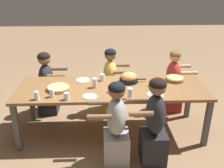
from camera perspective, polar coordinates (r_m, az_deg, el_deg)
name	(u,v)px	position (r m, az deg, el deg)	size (l,w,h in m)	color
ground_plane	(112,131)	(3.97, 0.00, -10.72)	(18.00, 18.00, 0.00)	#896B4C
dining_table	(112,91)	(3.63, 0.00, -1.69)	(2.72, 0.91, 0.76)	brown
pizza_board_main	(175,79)	(3.93, 14.16, 1.19)	(0.28, 0.28, 0.07)	brown
pizza_board_second	(58,88)	(3.59, -12.21, -0.88)	(0.34, 0.34, 0.05)	brown
skillet_bowl	(129,78)	(3.76, 3.85, 1.39)	(0.40, 0.28, 0.15)	black
empty_plate_a	(90,96)	(3.33, -5.13, -2.85)	(0.19, 0.19, 0.02)	white
empty_plate_b	(155,95)	(3.41, 9.88, -2.42)	(0.22, 0.22, 0.02)	white
empty_plate_c	(83,80)	(3.86, -6.68, 0.88)	(0.21, 0.21, 0.02)	white
cocktail_glass_blue	(154,83)	(3.68, 9.57, 0.23)	(0.08, 0.08, 0.13)	silver
drinking_glass_a	(37,96)	(3.37, -16.80, -2.67)	(0.06, 0.06, 0.11)	silver
drinking_glass_b	(95,84)	(3.57, -3.91, 0.08)	(0.07, 0.07, 0.14)	silver
drinking_glass_c	(114,88)	(3.43, 0.49, -0.84)	(0.07, 0.07, 0.13)	silver
drinking_glass_d	(67,97)	(3.28, -10.32, -2.87)	(0.07, 0.07, 0.10)	silver
drinking_glass_e	(52,93)	(3.39, -13.59, -2.12)	(0.06, 0.06, 0.11)	silver
drinking_glass_f	(102,78)	(3.82, -2.22, 1.42)	(0.07, 0.07, 0.10)	silver
drinking_glass_g	(130,94)	(3.26, 4.16, -2.32)	(0.07, 0.07, 0.14)	silver
diner_near_midright	(154,125)	(3.17, 9.65, -9.13)	(0.51, 0.40, 1.16)	#232328
diner_near_center	(116,127)	(3.13, 0.95, -9.80)	(0.51, 0.40, 1.12)	#99999E
diner_far_right	(173,84)	(4.49, 13.70, 0.06)	(0.51, 0.40, 1.09)	#B22D2D
diner_far_center	(110,83)	(4.31, -0.39, 0.13)	(0.51, 0.40, 1.14)	gold
diner_far_left	(47,85)	(4.42, -14.59, -0.27)	(0.51, 0.40, 1.09)	#232328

